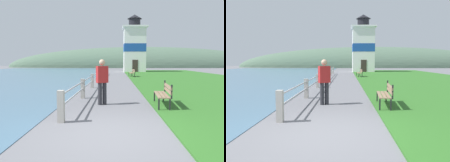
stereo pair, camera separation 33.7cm
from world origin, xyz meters
The scene contains 8 objects.
ground_plane centered at (0.00, 0.00, 0.00)m, with size 160.00×160.00×0.00m, color slate.
grass_verge centered at (7.52, 14.95, 0.03)m, with size 12.00×44.85×0.06m.
seawall_railing centered at (-1.42, 13.21, 0.53)m, with size 0.18×24.59×0.92m.
park_bench_near centered at (1.96, 3.20, 0.54)m, with size 0.62×1.79×0.94m.
park_bench_midway centered at (1.98, 19.28, 0.54)m, with size 0.60×1.99×0.94m.
lighthouse centered at (3.22, 31.76, 4.15)m, with size 4.03×4.03×9.43m.
person_strolling centered at (-0.41, 3.59, 0.98)m, with size 0.50×0.41×1.81m.
distant_hillside centered at (8.00, 59.90, 0.00)m, with size 80.00×16.00×12.00m.
Camera 2 is at (0.47, -5.03, 1.72)m, focal length 35.00 mm.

